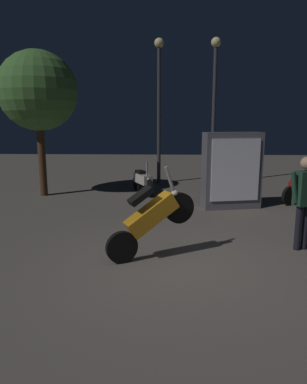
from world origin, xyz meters
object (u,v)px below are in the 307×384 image
motorcycle_red_parked_right (303,189)px  kiosk_billboard (232,171)px  streetlamp_near (214,94)px  motorcycle_white_parked_left (143,181)px  motorcycle_orange_foreground (151,218)px  person_rider_beside (305,195)px  streetlamp_far (159,94)px

motorcycle_red_parked_right → kiosk_billboard: size_ratio=0.71×
streetlamp_near → kiosk_billboard: bearing=-89.0°
motorcycle_white_parked_left → motorcycle_red_parked_right: (4.82, -1.21, 0.00)m
motorcycle_orange_foreground → streetlamp_near: (2.00, 7.69, 2.62)m
person_rider_beside → kiosk_billboard: (-0.76, 3.27, -0.01)m
motorcycle_red_parked_right → kiosk_billboard: 2.39m
motorcycle_orange_foreground → streetlamp_far: size_ratio=0.30×
motorcycle_orange_foreground → motorcycle_white_parked_left: size_ratio=1.06×
streetlamp_near → kiosk_billboard: streetlamp_near is taller
motorcycle_red_parked_right → person_rider_beside: bearing=-140.4°
streetlamp_far → motorcycle_orange_foreground: bearing=-89.6°
motorcycle_red_parked_right → person_rider_beside: person_rider_beside is taller
motorcycle_red_parked_right → kiosk_billboard: (-2.23, -0.63, 0.61)m
motorcycle_orange_foreground → person_rider_beside: 2.89m
motorcycle_red_parked_right → person_rider_beside: (-1.47, -3.91, 0.63)m
motorcycle_orange_foreground → person_rider_beside: bearing=-15.2°
motorcycle_white_parked_left → streetlamp_near: bearing=102.9°
motorcycle_red_parked_right → streetlamp_far: (-4.34, 3.36, 2.94)m
motorcycle_orange_foreground → streetlamp_far: 8.24m
person_rider_beside → streetlamp_far: (-2.88, 7.26, 2.31)m
streetlamp_far → person_rider_beside: bearing=-68.4°
person_rider_beside → streetlamp_near: (-0.82, 7.14, 2.30)m
motorcycle_red_parked_right → streetlamp_near: (-2.29, 3.24, 2.93)m
person_rider_beside → streetlamp_near: size_ratio=0.33×
kiosk_billboard → streetlamp_far: bearing=-73.4°
motorcycle_red_parked_right → motorcycle_white_parked_left: bearing=136.1°
motorcycle_red_parked_right → streetlamp_near: bearing=95.5°
motorcycle_orange_foreground → streetlamp_near: 8.37m
motorcycle_orange_foreground → motorcycle_red_parked_right: bearing=19.9°
motorcycle_white_parked_left → motorcycle_red_parked_right: same height
motorcycle_white_parked_left → motorcycle_orange_foreground: bearing=-20.4°
person_rider_beside → kiosk_billboard: bearing=-6.4°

